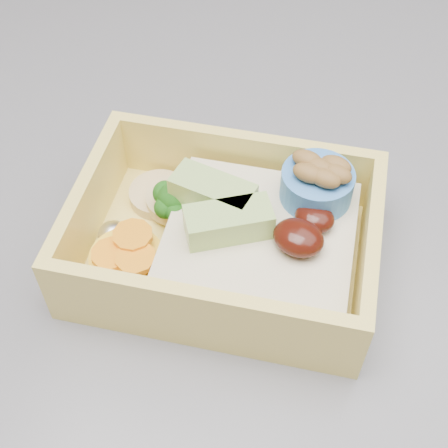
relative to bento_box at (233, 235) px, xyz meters
The scene contains 1 object.
bento_box is the anchor object (origin of this frame).
Camera 1 is at (0.11, -0.27, 1.24)m, focal length 50.00 mm.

